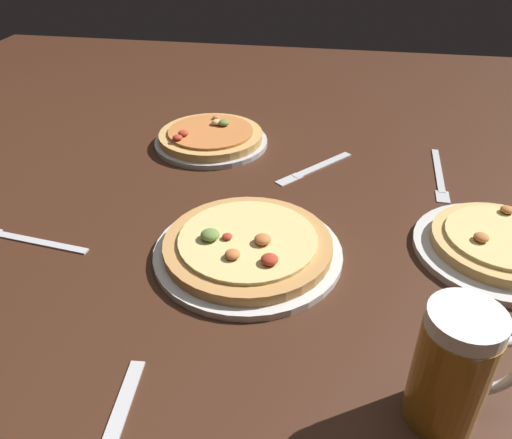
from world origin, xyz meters
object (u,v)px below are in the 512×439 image
object	(u,v)px
pizza_plate_near	(249,247)
knife_spare	(315,168)
fork_spare	(439,175)
pizza_plate_far	(211,138)
fork_left	(27,239)
beer_mug_dark	(456,368)
knife_right	(110,439)
pizza_plate_side	(500,243)

from	to	relation	value
pizza_plate_near	knife_spare	size ratio (longest dim) A/B	1.73
knife_spare	pizza_plate_near	bearing A→B (deg)	-104.39
pizza_plate_near	fork_spare	xyz separation A→B (m)	(0.34, 0.33, -0.01)
pizza_plate_near	pizza_plate_far	size ratio (longest dim) A/B	1.17
fork_spare	knife_spare	xyz separation A→B (m)	(-0.26, -0.01, 0.00)
pizza_plate_far	fork_left	world-z (taller)	pizza_plate_far
knife_spare	fork_spare	bearing A→B (deg)	2.87
beer_mug_dark	fork_spare	bearing A→B (deg)	83.24
fork_spare	pizza_plate_near	bearing A→B (deg)	-135.52
pizza_plate_far	knife_right	distance (m)	0.75
pizza_plate_far	beer_mug_dark	bearing A→B (deg)	-56.40
pizza_plate_side	knife_spare	world-z (taller)	pizza_plate_side
pizza_plate_side	fork_spare	world-z (taller)	pizza_plate_side
beer_mug_dark	fork_spare	size ratio (longest dim) A/B	0.67
pizza_plate_near	pizza_plate_side	size ratio (longest dim) A/B	1.12
beer_mug_dark	fork_spare	distance (m)	0.59
beer_mug_dark	knife_right	size ratio (longest dim) A/B	0.73
pizza_plate_near	beer_mug_dark	world-z (taller)	beer_mug_dark
beer_mug_dark	fork_left	size ratio (longest dim) A/B	0.71
pizza_plate_near	knife_right	size ratio (longest dim) A/B	1.44
knife_right	knife_spare	bearing A→B (deg)	75.66
knife_right	pizza_plate_far	bearing A→B (deg)	95.72
fork_left	beer_mug_dark	bearing A→B (deg)	-19.43
beer_mug_dark	knife_right	distance (m)	0.38
pizza_plate_far	pizza_plate_side	bearing A→B (deg)	-29.42
fork_left	fork_spare	distance (m)	0.80
beer_mug_dark	knife_spare	bearing A→B (deg)	108.16
beer_mug_dark	pizza_plate_side	bearing A→B (deg)	68.39
pizza_plate_far	fork_left	xyz separation A→B (m)	(-0.22, -0.42, -0.01)
pizza_plate_near	knife_right	distance (m)	0.36
knife_right	knife_spare	xyz separation A→B (m)	(0.17, 0.67, -0.00)
pizza_plate_near	pizza_plate_side	bearing A→B (deg)	11.48
pizza_plate_near	pizza_plate_far	world-z (taller)	pizza_plate_near
knife_right	beer_mug_dark	bearing A→B (deg)	15.10
fork_spare	knife_spare	size ratio (longest dim) A/B	1.32
pizza_plate_near	fork_spare	bearing A→B (deg)	44.48
beer_mug_dark	fork_spare	world-z (taller)	beer_mug_dark
fork_left	knife_spare	world-z (taller)	same
pizza_plate_far	pizza_plate_side	size ratio (longest dim) A/B	0.95
pizza_plate_near	fork_left	bearing A→B (deg)	-176.55
beer_mug_dark	knife_spare	distance (m)	0.61
fork_left	fork_spare	bearing A→B (deg)	26.33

